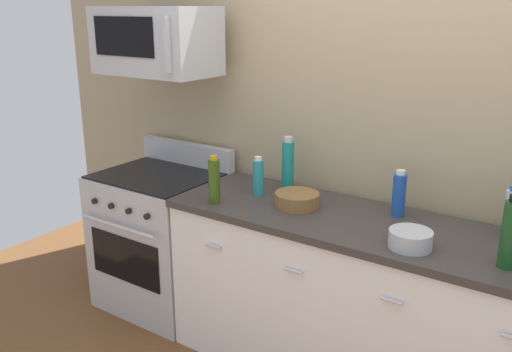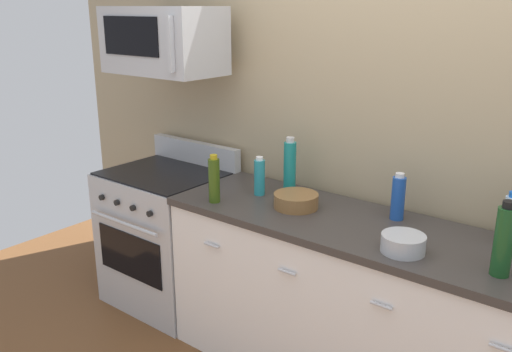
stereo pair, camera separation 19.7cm
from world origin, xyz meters
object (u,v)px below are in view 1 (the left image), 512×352
(range_oven, at_px, (162,239))
(bottle_sparkling_teal, at_px, (288,166))
(microwave, at_px, (156,41))
(bottle_water_clear, at_px, (511,215))
(bottle_olive_oil, at_px, (214,181))
(bowl_wooden_salad, at_px, (297,199))
(bottle_dish_soap, at_px, (258,177))
(bottle_soda_blue, at_px, (399,194))
(bottle_wine_green, at_px, (511,233))
(bowl_steel_prep, at_px, (410,239))

(range_oven, height_order, bottle_sparkling_teal, bottle_sparkling_teal)
(microwave, relative_size, bottle_water_clear, 2.85)
(bottle_olive_oil, bearing_deg, bottle_water_clear, 14.69)
(microwave, distance_m, bottle_water_clear, 2.18)
(microwave, bearing_deg, bottle_water_clear, 3.33)
(microwave, relative_size, bowl_wooden_salad, 3.12)
(bottle_dish_soap, bearing_deg, bowl_wooden_salad, -9.11)
(bottle_sparkling_teal, height_order, bottle_soda_blue, bottle_sparkling_teal)
(bottle_olive_oil, bearing_deg, bottle_wine_green, 3.12)
(bottle_sparkling_teal, relative_size, bowl_wooden_salad, 1.38)
(bottle_sparkling_teal, relative_size, bowl_steel_prep, 1.70)
(bottle_sparkling_teal, bearing_deg, range_oven, -168.70)
(bottle_sparkling_teal, bearing_deg, bowl_wooden_salad, -46.98)
(bottle_water_clear, bearing_deg, bottle_soda_blue, 178.71)
(bottle_sparkling_teal, distance_m, bottle_dish_soap, 0.18)
(microwave, distance_m, bottle_olive_oil, 0.98)
(bottle_soda_blue, height_order, bowl_steel_prep, bottle_soda_blue)
(bottle_water_clear, relative_size, bottle_soda_blue, 1.08)
(bottle_sparkling_teal, xyz_separation_m, bowl_steel_prep, (0.85, -0.34, -0.11))
(bottle_olive_oil, xyz_separation_m, bottle_soda_blue, (0.89, 0.39, -0.01))
(bowl_wooden_salad, xyz_separation_m, bowl_steel_prep, (0.68, -0.16, 0.00))
(range_oven, height_order, bowl_steel_prep, range_oven)
(bottle_olive_oil, distance_m, bowl_wooden_salad, 0.46)
(bottle_soda_blue, bearing_deg, bowl_wooden_salad, -159.79)
(microwave, bearing_deg, bowl_wooden_salad, -2.77)
(bottle_wine_green, height_order, bowl_steel_prep, bottle_wine_green)
(bottle_soda_blue, bearing_deg, bottle_sparkling_teal, -179.70)
(bottle_dish_soap, bearing_deg, bowl_steel_prep, -12.29)
(bowl_wooden_salad, bearing_deg, range_oven, 179.72)
(range_oven, height_order, bowl_wooden_salad, range_oven)
(microwave, bearing_deg, range_oven, -90.29)
(bottle_wine_green, distance_m, bowl_wooden_salad, 1.08)
(bottle_soda_blue, relative_size, bottle_dish_soap, 1.08)
(bottle_sparkling_teal, distance_m, bowl_steel_prep, 0.92)
(bottle_soda_blue, distance_m, bottle_wine_green, 0.65)
(microwave, bearing_deg, bottle_wine_green, -4.72)
(bottle_sparkling_teal, relative_size, bottle_dish_soap, 1.47)
(bowl_steel_prep, bearing_deg, bottle_olive_oil, -177.90)
(bottle_water_clear, height_order, bowl_wooden_salad, bottle_water_clear)
(bottle_water_clear, relative_size, bottle_dish_soap, 1.17)
(microwave, xyz_separation_m, bowl_wooden_salad, (1.03, -0.05, -0.79))
(bottle_soda_blue, relative_size, bowl_steel_prep, 1.25)
(microwave, distance_m, bottle_wine_green, 2.22)
(bottle_olive_oil, bearing_deg, microwave, 158.10)
(bottle_wine_green, bearing_deg, bottle_olive_oil, -176.88)
(bottle_wine_green, relative_size, bowl_steel_prep, 1.62)
(bottle_water_clear, bearing_deg, bottle_wine_green, -80.68)
(bottle_sparkling_teal, xyz_separation_m, bottle_soda_blue, (0.66, 0.00, -0.04))
(range_oven, bearing_deg, bottle_soda_blue, 6.60)
(bottle_sparkling_teal, height_order, bottle_wine_green, bottle_sparkling_teal)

